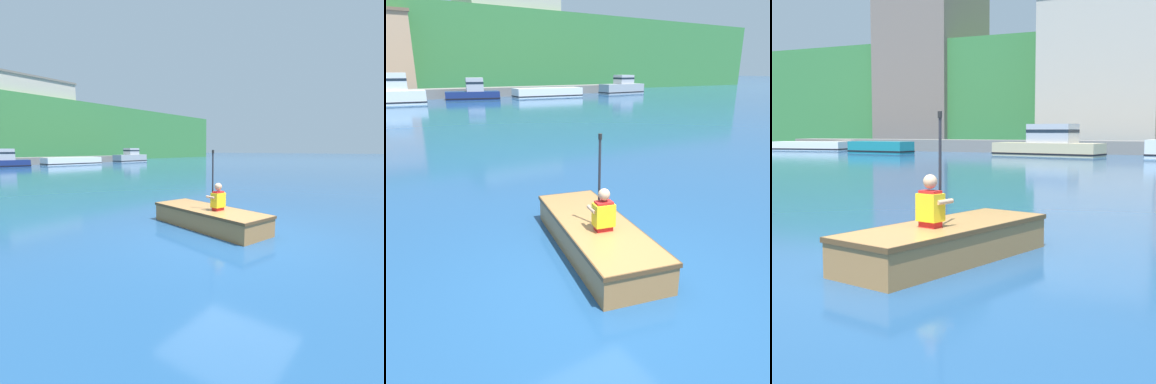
# 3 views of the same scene
# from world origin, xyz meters

# --- Properties ---
(ground_plane) EXTENTS (300.00, 300.00, 0.00)m
(ground_plane) POSITION_xyz_m (0.00, 0.00, 0.00)
(ground_plane) COLOR navy
(waterfront_warehouse_left) EXTENTS (7.82, 10.38, 17.17)m
(waterfront_warehouse_left) POSITION_xyz_m (-23.73, 45.49, 8.60)
(waterfront_warehouse_left) COLOR #75665B
(waterfront_warehouse_left) RESTS_ON ground
(waterfront_office_block_center) EXTENTS (9.23, 11.65, 11.96)m
(waterfront_office_block_center) POSITION_xyz_m (-6.44, 43.76, 5.99)
(waterfront_office_block_center) COLOR #B2A899
(waterfront_office_block_center) RESTS_ON ground
(moored_boat_dock_center_near) EXTENTS (7.32, 3.25, 2.01)m
(moored_boat_dock_center_near) POSITION_xyz_m (-7.37, 30.37, 0.73)
(moored_boat_dock_center_near) COLOR #CCB789
(moored_boat_dock_center_near) RESTS_ON ground
(moored_boat_dock_center_far) EXTENTS (6.42, 3.06, 0.71)m
(moored_boat_dock_center_far) POSITION_xyz_m (-28.04, 32.46, 0.32)
(moored_boat_dock_center_far) COLOR white
(moored_boat_dock_center_far) RESTS_ON ground
(moored_boat_dock_east_inner) EXTENTS (4.90, 2.20, 0.83)m
(moored_boat_dock_east_inner) POSITION_xyz_m (-19.53, 29.69, 0.39)
(moored_boat_dock_east_inner) COLOR #197A84
(moored_boat_dock_east_inner) RESTS_ON ground
(rowboat_foreground) EXTENTS (1.69, 3.21, 0.46)m
(rowboat_foreground) POSITION_xyz_m (0.40, 0.89, 0.26)
(rowboat_foreground) COLOR #A3703D
(rowboat_foreground) RESTS_ON ground
(person_paddler) EXTENTS (0.40, 0.39, 1.37)m
(person_paddler) POSITION_xyz_m (0.32, 0.56, 0.75)
(person_paddler) COLOR red
(person_paddler) RESTS_ON rowboat_foreground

